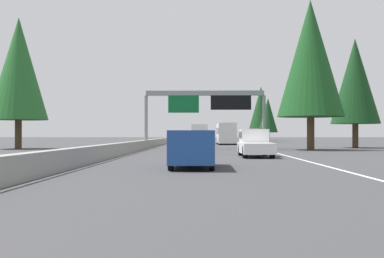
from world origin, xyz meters
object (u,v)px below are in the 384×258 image
at_px(sedan_near_right, 199,141).
at_px(conifer_right_mid, 355,81).
at_px(sign_gantry_overhead, 207,103).
at_px(minivan_distant_b, 186,136).
at_px(conifer_right_far, 268,115).
at_px(box_truck_far_right, 200,133).
at_px(sedan_distant_a, 181,139).
at_px(pickup_mid_left, 255,143).
at_px(conifer_right_distant, 261,108).
at_px(bus_mid_right, 226,133).
at_px(conifer_left_near, 19,69).
at_px(sedan_far_center, 188,137).
at_px(minivan_near_center, 192,147).
at_px(conifer_right_near, 310,58).

distance_m(sedan_near_right, conifer_right_mid, 18.87).
height_order(sign_gantry_overhead, conifer_right_mid, conifer_right_mid).
relative_size(minivan_distant_b, conifer_right_far, 0.61).
bearing_deg(conifer_right_far, box_truck_far_right, 140.21).
relative_size(sedan_distant_a, conifer_right_far, 0.53).
height_order(conifer_right_mid, conifer_right_far, conifer_right_mid).
distance_m(pickup_mid_left, conifer_right_far, 57.40).
distance_m(conifer_right_mid, conifer_right_far, 36.41).
height_order(sedan_distant_a, conifer_right_distant, conifer_right_distant).
xyz_separation_m(sign_gantry_overhead, bus_mid_right, (21.53, -3.04, -3.10)).
height_order(sign_gantry_overhead, box_truck_far_right, sign_gantry_overhead).
bearing_deg(sedan_near_right, sedan_distant_a, 7.65).
xyz_separation_m(conifer_right_far, conifer_left_near, (-40.38, 31.18, 3.28)).
bearing_deg(sedan_far_center, box_truck_far_right, -176.15).
distance_m(sedan_distant_a, conifer_right_far, 18.24).
xyz_separation_m(minivan_near_center, bus_mid_right, (49.47, -3.91, 0.77)).
distance_m(minivan_near_center, sedan_near_right, 34.75).
height_order(conifer_right_distant, conifer_left_near, conifer_left_near).
bearing_deg(pickup_mid_left, sedan_far_center, 4.60).
height_order(bus_mid_right, conifer_right_mid, conifer_right_mid).
height_order(sedan_far_center, sedan_near_right, same).
bearing_deg(sedan_far_center, sign_gantry_overhead, -176.73).
bearing_deg(pickup_mid_left, conifer_right_distant, -7.24).
bearing_deg(pickup_mid_left, minivan_near_center, 159.46).
distance_m(minivan_distant_b, conifer_left_near, 69.60).
bearing_deg(sedan_near_right, conifer_right_mid, -101.36).
distance_m(sedan_near_right, conifer_right_near, 17.12).
relative_size(box_truck_far_right, conifer_right_mid, 0.70).
xyz_separation_m(bus_mid_right, sedan_distant_a, (10.07, 7.21, -1.03)).
distance_m(pickup_mid_left, box_truck_far_right, 41.64).
height_order(pickup_mid_left, box_truck_far_right, box_truck_far_right).
relative_size(sedan_distant_a, conifer_right_distant, 0.34).
xyz_separation_m(minivan_near_center, conifer_right_near, (24.27, -10.85, 7.87)).
bearing_deg(conifer_right_near, pickup_mid_left, 153.25).
bearing_deg(conifer_right_distant, conifer_right_near, 177.05).
xyz_separation_m(bus_mid_right, conifer_right_distant, (42.52, -10.42, 6.09)).
bearing_deg(conifer_left_near, minivan_distant_b, -12.52).
bearing_deg(conifer_right_far, minivan_near_center, 169.37).
distance_m(conifer_right_far, conifer_left_near, 51.13).
bearing_deg(sedan_near_right, sign_gantry_overhead, -173.03).
bearing_deg(box_truck_far_right, minivan_distant_b, 4.79).
bearing_deg(sign_gantry_overhead, conifer_right_far, -16.64).
xyz_separation_m(sign_gantry_overhead, conifer_right_mid, (3.33, -16.47, 2.55)).
xyz_separation_m(box_truck_far_right, conifer_right_far, (15.16, -12.63, 3.40)).
relative_size(sign_gantry_overhead, sedan_far_center, 2.88).
height_order(conifer_right_near, conifer_left_near, conifer_right_near).
relative_size(bus_mid_right, sedan_near_right, 2.61).
relative_size(conifer_right_near, conifer_right_mid, 1.20).
xyz_separation_m(pickup_mid_left, sedan_distant_a, (48.84, 7.30, -0.23)).
xyz_separation_m(bus_mid_right, box_truck_far_right, (2.67, 3.91, -0.11)).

